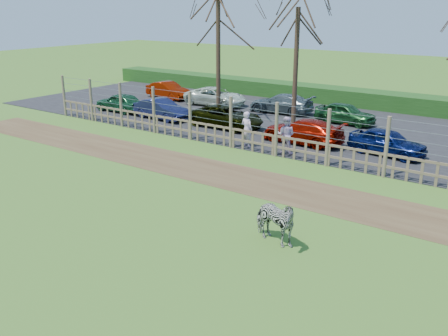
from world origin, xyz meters
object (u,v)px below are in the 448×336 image
Objects in this scene: zebra at (274,221)px; car_0 at (120,102)px; tree_left at (218,23)px; car_8 at (215,97)px; visitor_a at (247,129)px; car_4 at (387,142)px; car_3 at (303,131)px; car_9 at (281,103)px; car_7 at (168,90)px; car_1 at (161,109)px; car_2 at (226,117)px; visitor_b at (286,135)px; car_10 at (345,113)px; tree_mid at (297,39)px.

car_0 is (-17.33, 10.42, -0.07)m from zebra.
tree_left is 6.65m from car_8.
tree_left is 7.70m from visitor_a.
zebra is 10.71m from car_4.
car_9 is (-4.43, 5.73, 0.00)m from car_3.
car_7 is at bearing -91.50° from car_9.
car_0 is 10.30m from car_9.
zebra is at bearing -123.42° from car_1.
car_9 is at bearing -140.65° from car_3.
car_1 is 0.84× the size of car_2.
car_9 is (4.85, 0.43, 0.00)m from car_8.
car_0 is 3.61m from car_1.
zebra is 17.17m from car_1.
zebra is 0.98× the size of visitor_a.
tree_left reaches higher than car_3.
car_10 is (-0.10, 7.29, -0.26)m from visitor_b.
car_8 is 4.87m from car_9.
car_3 is at bearing 102.73° from car_4.
visitor_a reaches higher than car_7.
car_7 is at bearing 153.54° from tree_left.
car_9 is at bearing -70.84° from visitor_b.
zebra is 0.98× the size of visitor_b.
visitor_b is 0.47× the size of car_1.
car_7 is 0.84× the size of car_8.
car_0 is at bearing -165.04° from tree_left.
visitor_b is (2.09, 0.08, 0.00)m from visitor_a.
car_2 is 9.10m from car_4.
tree_left is at bearing 104.92° from car_0.
car_10 is at bearing 48.70° from tree_mid.
car_2 is (8.04, 0.42, 0.00)m from car_0.
tree_mid is at bearing -82.19° from visitor_a.
car_9 is at bearing -37.69° from car_1.
visitor_a reaches higher than car_4.
car_4 is at bearing -84.83° from car_1.
car_8 is at bearing 92.71° from car_10.
visitor_a is at bearing -9.04° from visitor_b.
car_2 is at bearing -37.92° from visitor_b.
car_7 is 13.69m from car_10.
car_7 is (-17.90, 15.70, -0.07)m from zebra.
car_1 is 6.81m from car_7.
car_8 is (0.16, 5.29, 0.00)m from car_1.
tree_mid is 5.49m from car_3.
tree_left reaches higher than car_8.
car_8 is at bearing 161.32° from tree_mid.
tree_left is at bearing -104.16° from car_3.
car_2 is at bearing -142.20° from car_8.
car_7 is at bearing 62.20° from zebra.
car_9 is 1.17× the size of car_10.
tree_left reaches higher than car_10.
car_4 is (13.52, 0.38, 0.00)m from car_1.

